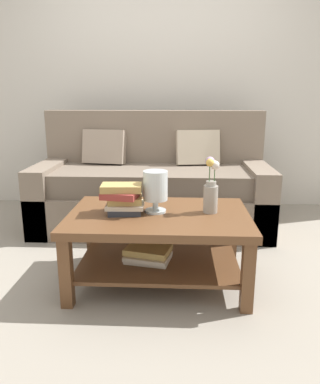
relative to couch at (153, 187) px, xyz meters
The scene contains 7 objects.
ground_plane 0.92m from the couch, 87.25° to the right, with size 10.00×10.00×0.00m, color gray.
back_wall 1.27m from the couch, 87.12° to the left, with size 6.40×0.12×2.70m, color beige.
couch is the anchor object (origin of this frame).
coffee_table 1.14m from the couch, 84.25° to the right, with size 1.14×0.76×0.48m.
book_stack_main 1.16m from the couch, 95.31° to the right, with size 0.27×0.23×0.19m.
glass_hurricane_vase 1.15m from the couch, 85.04° to the right, with size 0.16×0.16×0.27m.
flower_pitcher 1.21m from the couch, 67.84° to the right, with size 0.09×0.10×0.35m.
Camera 1 is at (0.20, -2.53, 1.20)m, focal length 34.77 mm.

